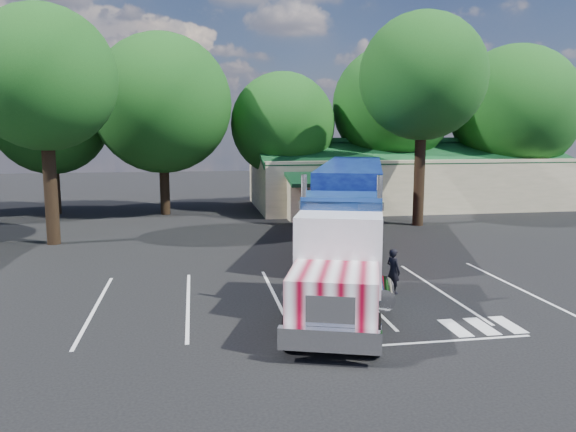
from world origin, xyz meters
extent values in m
plane|color=black|center=(0.00, 0.00, 0.00)|extent=(120.00, 120.00, 0.00)
cube|color=beige|center=(14.00, 18.00, 2.00)|extent=(24.00, 11.00, 4.00)
cube|color=#144623|center=(14.00, 15.60, 4.50)|extent=(24.20, 6.25, 2.10)
cube|color=#144623|center=(14.00, 20.40, 4.50)|extent=(24.20, 6.25, 2.10)
cube|color=beige|center=(6.00, 12.30, 1.40)|extent=(5.00, 2.50, 2.80)
cube|color=#144623|center=(6.00, 11.00, 2.90)|extent=(5.40, 3.19, 0.80)
cylinder|color=black|center=(-13.00, 17.80, 2.00)|extent=(0.70, 0.70, 4.00)
sphere|color=#134213|center=(-13.00, 17.80, 7.15)|extent=(8.40, 8.40, 8.40)
cylinder|color=black|center=(-5.00, 16.20, 2.15)|extent=(0.70, 0.70, 4.30)
sphere|color=#134213|center=(-5.00, 16.20, 8.05)|extent=(10.00, 10.00, 10.00)
cylinder|color=black|center=(4.00, 17.50, 1.80)|extent=(0.70, 0.70, 3.60)
sphere|color=#134213|center=(4.00, 17.50, 6.60)|extent=(8.00, 8.00, 8.00)
cylinder|color=black|center=(13.00, 18.00, 2.25)|extent=(0.70, 0.70, 4.50)
sphere|color=#134213|center=(13.00, 18.00, 8.10)|extent=(9.60, 9.60, 9.60)
cylinder|color=black|center=(23.00, 16.80, 1.95)|extent=(0.70, 0.70, 3.90)
sphere|color=#134213|center=(23.00, 16.80, 7.80)|extent=(10.40, 10.40, 10.40)
cylinder|color=black|center=(-10.50, 6.00, 3.00)|extent=(0.70, 0.70, 6.00)
sphere|color=#134213|center=(-10.50, 6.00, 8.85)|extent=(7.60, 7.60, 7.60)
cylinder|color=black|center=(11.50, 8.50, 3.25)|extent=(0.70, 0.70, 6.50)
sphere|color=#134213|center=(11.50, 8.50, 9.50)|extent=(8.00, 8.00, 8.00)
cube|color=black|center=(1.79, -8.24, 0.82)|extent=(3.42, 7.59, 0.27)
cube|color=white|center=(0.51, -12.12, 0.71)|extent=(2.67, 1.11, 0.60)
cube|color=white|center=(0.58, -11.91, 1.36)|extent=(1.28, 0.53, 0.98)
cube|color=white|center=(0.97, -10.72, 1.58)|extent=(3.20, 3.27, 1.25)
cube|color=silver|center=(1.65, -8.65, 2.24)|extent=(3.13, 2.51, 2.51)
cube|color=black|center=(1.43, -9.32, 2.78)|extent=(2.41, 0.87, 1.09)
cube|color=white|center=(1.94, -7.77, 3.65)|extent=(2.73, 0.99, 0.27)
cube|color=navy|center=(2.26, -6.78, 2.45)|extent=(3.27, 2.92, 2.94)
cylinder|color=white|center=(0.77, -7.33, 2.83)|extent=(0.25, 0.25, 3.71)
cylinder|color=white|center=(3.15, -8.11, 2.83)|extent=(0.25, 0.25, 3.71)
cylinder|color=white|center=(0.42, -7.67, 0.82)|extent=(1.23, 1.88, 0.72)
cylinder|color=white|center=(3.22, -8.59, 0.82)|extent=(1.23, 1.88, 0.72)
cube|color=white|center=(5.22, 2.23, 2.34)|extent=(7.05, 14.14, 1.64)
cube|color=#090B56|center=(5.22, 2.23, 3.82)|extent=(7.05, 14.14, 1.31)
cube|color=black|center=(6.65, 6.58, 0.93)|extent=(2.43, 4.03, 0.38)
cube|color=black|center=(2.66, -3.13, 0.76)|extent=(0.17, 0.17, 1.53)
cube|color=black|center=(4.11, -3.60, 0.76)|extent=(0.17, 0.17, 1.53)
cube|color=white|center=(7.44, 8.96, 0.49)|extent=(2.53, 0.94, 0.13)
cylinder|color=black|center=(-0.29, -10.88, 0.60)|extent=(0.74, 1.26, 1.20)
cylinder|color=black|center=(1.89, -11.60, 0.60)|extent=(0.74, 1.26, 1.20)
cylinder|color=black|center=(1.28, -6.12, 0.60)|extent=(0.74, 1.26, 1.20)
cylinder|color=black|center=(3.45, -6.83, 0.60)|extent=(0.74, 1.26, 1.20)
cylinder|color=black|center=(1.65, -4.98, 0.60)|extent=(0.74, 1.26, 1.20)
cylinder|color=black|center=(3.83, -5.69, 0.60)|extent=(0.74, 1.26, 1.20)
cylinder|color=black|center=(5.29, 6.11, 0.60)|extent=(0.74, 1.26, 1.20)
cylinder|color=black|center=(7.47, 5.39, 0.60)|extent=(0.74, 1.26, 1.20)
cylinder|color=black|center=(5.70, 7.35, 0.60)|extent=(0.74, 1.26, 1.20)
cylinder|color=black|center=(7.88, 6.64, 0.60)|extent=(0.74, 1.26, 1.20)
imported|color=black|center=(4.50, -6.00, 0.86)|extent=(0.64, 0.74, 1.72)
imported|color=black|center=(5.50, 2.12, 0.47)|extent=(0.84, 1.85, 0.94)
imported|color=#AAACB2|center=(5.00, 12.91, 0.63)|extent=(3.97, 3.01, 1.25)
camera|label=1|loc=(-2.89, -25.76, 6.15)|focal=35.00mm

